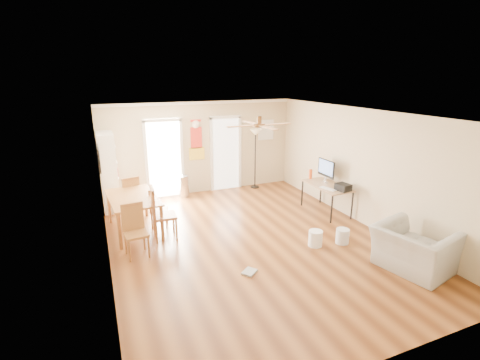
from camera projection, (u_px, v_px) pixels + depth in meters
name	position (u px, v px, depth m)	size (l,w,h in m)	color
floor	(251.00, 241.00, 7.26)	(7.00, 7.00, 0.00)	brown
ceiling	(252.00, 114.00, 6.51)	(5.50, 7.00, 0.00)	silver
wall_back	(201.00, 148.00, 9.97)	(5.50, 0.04, 2.60)	beige
wall_front	(386.00, 267.00, 3.79)	(5.50, 0.04, 2.60)	beige
wall_left	(102.00, 199.00, 5.87)	(0.04, 7.00, 2.60)	beige
wall_right	(363.00, 167.00, 7.90)	(0.04, 7.00, 2.60)	beige
crown_molding	(252.00, 116.00, 6.52)	(5.50, 7.00, 0.08)	white
kitchen_doorway	(164.00, 160.00, 9.64)	(0.90, 0.10, 2.10)	white
bathroom_doorway	(226.00, 154.00, 10.31)	(0.80, 0.10, 2.10)	white
wall_decal	(196.00, 140.00, 9.84)	(0.46, 0.03, 1.10)	red
ac_grille	(266.00, 130.00, 10.59)	(0.50, 0.04, 0.60)	white
framed_poster	(99.00, 158.00, 7.00)	(0.04, 0.66, 0.48)	black
ceiling_fan	(259.00, 125.00, 6.29)	(1.24, 1.24, 0.20)	#593819
bookshelf	(108.00, 172.00, 8.73)	(0.39, 0.88, 1.95)	silver
dining_table	(134.00, 214.00, 7.61)	(0.96, 1.59, 0.80)	olive
dining_chair_right_a	(159.00, 207.00, 7.85)	(0.37, 0.37, 0.90)	olive
dining_chair_right_b	(164.00, 213.00, 7.23)	(0.46, 0.46, 1.12)	#9A5931
dining_chair_near	(136.00, 231.00, 6.53)	(0.41, 0.41, 1.00)	olive
dining_chair_far	(129.00, 196.00, 8.44)	(0.41, 0.41, 1.00)	#A16D34
trash_can	(184.00, 186.00, 9.81)	(0.28, 0.28, 0.61)	silver
torchiere_lamp	(255.00, 159.00, 10.45)	(0.33, 0.33, 1.77)	black
computer_desk	(326.00, 199.00, 8.69)	(0.66, 1.32, 0.71)	#A87E5B
imac	(326.00, 171.00, 8.72)	(0.09, 0.62, 0.58)	black
keyboard	(328.00, 189.00, 8.27)	(0.13, 0.41, 0.02)	silver
printer	(343.00, 187.00, 8.15)	(0.27, 0.32, 0.16)	black
orange_bottle	(310.00, 174.00, 9.07)	(0.08, 0.08, 0.25)	#EA4D14
wastebasket_a	(315.00, 238.00, 7.01)	(0.28, 0.28, 0.32)	white
wastebasket_b	(342.00, 236.00, 7.12)	(0.27, 0.27, 0.31)	silver
floor_cloth	(249.00, 272.00, 6.08)	(0.25, 0.20, 0.04)	gray
armchair	(414.00, 249.00, 6.09)	(1.20, 1.05, 0.78)	#A2A29D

